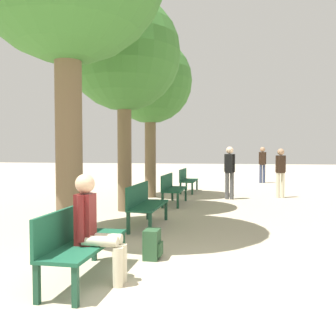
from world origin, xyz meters
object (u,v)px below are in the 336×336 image
Objects in this scene: bench_row_1 at (144,202)px; pedestrian_far at (230,169)px; pedestrian_near at (281,170)px; bench_row_2 at (172,187)px; tree_row_2 at (150,82)px; pedestrian_mid at (262,162)px; bench_row_0 at (79,238)px; person_seated at (95,225)px; bench_row_3 at (187,179)px; tree_row_1 at (124,55)px; backpack at (152,244)px.

bench_row_1 is 4.91m from pedestrian_far.
pedestrian_far is (-1.63, -0.69, 0.03)m from pedestrian_near.
bench_row_2 is 3.75m from tree_row_2.
pedestrian_near is 0.94× the size of pedestrian_mid.
pedestrian_mid reaches higher than bench_row_1.
person_seated reaches higher than bench_row_0.
tree_row_2 reaches higher than pedestrian_mid.
bench_row_2 is (0.00, 6.40, 0.00)m from bench_row_0.
bench_row_3 is 5.81m from tree_row_1.
pedestrian_far reaches higher than bench_row_2.
bench_row_2 is 3.89m from pedestrian_near.
tree_row_2 is at bearing -172.06° from pedestrian_near.
bench_row_1 is at bearing 90.00° from bench_row_0.
pedestrian_mid reaches higher than backpack.
bench_row_2 is at bearing 90.00° from bench_row_1.
bench_row_1 is at bearing -61.84° from tree_row_1.
tree_row_1 is at bearing -113.74° from pedestrian_mid.
bench_row_3 is 3.82m from tree_row_2.
bench_row_0 is 9.60m from bench_row_3.
tree_row_2 is at bearing 90.00° from tree_row_1.
backpack is at bearing 67.59° from person_seated.
pedestrian_mid is at bearing 78.93° from person_seated.
bench_row_3 is (0.00, 9.60, 0.00)m from bench_row_0.
pedestrian_near reaches higher than bench_row_1.
person_seated is (0.24, -0.08, 0.18)m from bench_row_0.
pedestrian_near is at bearing 69.11° from bench_row_0.
backpack is 0.25× the size of pedestrian_far.
tree_row_2 is 4.08× the size of person_seated.
pedestrian_far is (1.62, 1.41, 0.45)m from bench_row_2.
backpack is at bearing -85.49° from bench_row_3.
pedestrian_far is at bearing 80.08° from person_seated.
pedestrian_far reaches higher than pedestrian_near.
bench_row_1 is 6.23m from pedestrian_near.
bench_row_0 is at bearing -90.00° from bench_row_2.
bench_row_1 is 1.27× the size of person_seated.
tree_row_2 is (0.00, 2.87, -0.18)m from tree_row_1.
person_seated is (0.24, -9.68, 0.18)m from bench_row_3.
tree_row_2 reaches higher than backpack.
backpack is at bearing -100.10° from pedestrian_mid.
person_seated is at bearing -109.33° from pedestrian_near.
bench_row_3 is at bearing 59.63° from tree_row_2.
person_seated is (0.24, -3.28, 0.18)m from bench_row_1.
tree_row_1 is at bearing 112.34° from backpack.
pedestrian_mid is 6.50m from pedestrian_far.
tree_row_1 reaches higher than backpack.
tree_row_1 is (-0.99, 1.84, 3.46)m from bench_row_1.
backpack is at bearing 55.66° from bench_row_0.
tree_row_1 is 3.25× the size of pedestrian_far.
pedestrian_far is at bearing -102.50° from pedestrian_mid.
tree_row_2 is at bearing -120.37° from bench_row_3.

